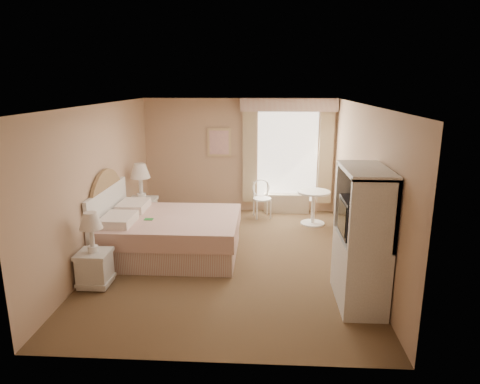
# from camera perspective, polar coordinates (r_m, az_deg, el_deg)

# --- Properties ---
(room) EXTENTS (4.21, 5.51, 2.51)m
(room) POSITION_cam_1_polar(r_m,az_deg,el_deg) (6.81, -1.38, 0.98)
(room) COLOR brown
(room) RESTS_ON ground
(window) EXTENTS (2.05, 0.22, 2.51)m
(window) POSITION_cam_1_polar(r_m,az_deg,el_deg) (9.39, 6.36, 5.21)
(window) COLOR white
(window) RESTS_ON room
(framed_art) EXTENTS (0.52, 0.04, 0.62)m
(framed_art) POSITION_cam_1_polar(r_m,az_deg,el_deg) (9.45, -2.79, 6.63)
(framed_art) COLOR tan
(framed_art) RESTS_ON room
(bed) EXTENTS (2.25, 1.77, 1.56)m
(bed) POSITION_cam_1_polar(r_m,az_deg,el_deg) (7.31, -10.06, -5.45)
(bed) COLOR tan
(bed) RESTS_ON room
(nightstand_near) EXTENTS (0.45, 0.45, 1.08)m
(nightstand_near) POSITION_cam_1_polar(r_m,az_deg,el_deg) (6.45, -18.89, -8.48)
(nightstand_near) COLOR white
(nightstand_near) RESTS_ON room
(nightstand_far) EXTENTS (0.54, 0.54, 1.30)m
(nightstand_far) POSITION_cam_1_polar(r_m,az_deg,el_deg) (8.60, -12.94, -1.73)
(nightstand_far) COLOR white
(nightstand_far) RESTS_ON room
(round_table) EXTENTS (0.66, 0.66, 0.70)m
(round_table) POSITION_cam_1_polar(r_m,az_deg,el_deg) (8.83, 9.76, -1.34)
(round_table) COLOR white
(round_table) RESTS_ON room
(cafe_chair) EXTENTS (0.47, 0.47, 0.81)m
(cafe_chair) POSITION_cam_1_polar(r_m,az_deg,el_deg) (9.20, 2.91, -0.47)
(cafe_chair) COLOR white
(cafe_chair) RESTS_ON room
(armoire) EXTENTS (0.55, 1.09, 1.81)m
(armoire) POSITION_cam_1_polar(r_m,az_deg,el_deg) (5.78, 15.86, -7.26)
(armoire) COLOR white
(armoire) RESTS_ON room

